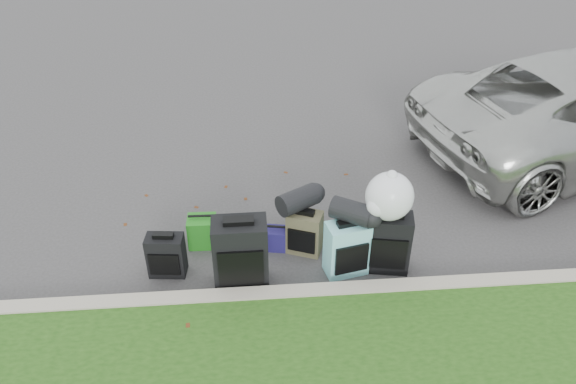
{
  "coord_description": "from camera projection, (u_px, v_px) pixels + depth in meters",
  "views": [
    {
      "loc": [
        -0.53,
        -5.16,
        4.23
      ],
      "look_at": [
        -0.1,
        0.2,
        0.55
      ],
      "focal_mm": 35.0,
      "sensor_mm": 36.0,
      "label": 1
    }
  ],
  "objects": [
    {
      "name": "curb",
      "position": [
        307.0,
        295.0,
        5.8
      ],
      "size": [
        120.0,
        0.18,
        0.15
      ],
      "primitive_type": "cube",
      "color": "#9E937F",
      "rests_on": "ground"
    },
    {
      "name": "duffel_left",
      "position": [
        298.0,
        200.0,
        6.21
      ],
      "size": [
        0.53,
        0.46,
        0.25
      ],
      "primitive_type": "cylinder",
      "rotation": [
        0.0,
        1.57,
        0.54
      ],
      "color": "black",
      "rests_on": "suitcase_olive"
    },
    {
      "name": "trash_bag",
      "position": [
        390.0,
        196.0,
        5.74
      ],
      "size": [
        0.5,
        0.5,
        0.5
      ],
      "primitive_type": "sphere",
      "color": "white",
      "rests_on": "suitcase_large_black_right"
    },
    {
      "name": "suitcase_large_black_left",
      "position": [
        241.0,
        254.0,
        5.83
      ],
      "size": [
        0.57,
        0.34,
        0.81
      ],
      "primitive_type": "cube",
      "rotation": [
        0.0,
        0.0,
        0.01
      ],
      "color": "black",
      "rests_on": "ground"
    },
    {
      "name": "suitcase_large_black_right",
      "position": [
        388.0,
        242.0,
        6.07
      ],
      "size": [
        0.51,
        0.36,
        0.7
      ],
      "primitive_type": "cube",
      "rotation": [
        0.0,
        0.0,
        -0.19
      ],
      "color": "black",
      "rests_on": "ground"
    },
    {
      "name": "suitcase_olive",
      "position": [
        305.0,
        232.0,
        6.35
      ],
      "size": [
        0.44,
        0.36,
        0.53
      ],
      "primitive_type": "cube",
      "rotation": [
        0.0,
        0.0,
        -0.37
      ],
      "color": "#3E3B27",
      "rests_on": "ground"
    },
    {
      "name": "suitcase_teal",
      "position": [
        347.0,
        248.0,
        6.04
      ],
      "size": [
        0.5,
        0.36,
        0.64
      ],
      "primitive_type": "cube",
      "rotation": [
        0.0,
        0.0,
        0.22
      ],
      "color": "#60AFB2",
      "rests_on": "ground"
    },
    {
      "name": "tote_navy",
      "position": [
        277.0,
        238.0,
        6.47
      ],
      "size": [
        0.28,
        0.24,
        0.27
      ],
      "primitive_type": "cube",
      "rotation": [
        0.0,
        0.0,
        -0.18
      ],
      "color": "navy",
      "rests_on": "ground"
    },
    {
      "name": "tote_green",
      "position": [
        202.0,
        231.0,
        6.5
      ],
      "size": [
        0.33,
        0.27,
        0.37
      ],
      "primitive_type": "cube",
      "rotation": [
        0.0,
        0.0,
        -0.03
      ],
      "color": "#217B1B",
      "rests_on": "ground"
    },
    {
      "name": "duffel_right",
      "position": [
        352.0,
        212.0,
        5.84
      ],
      "size": [
        0.5,
        0.44,
        0.24
      ],
      "primitive_type": "cylinder",
      "rotation": [
        0.0,
        1.57,
        -0.56
      ],
      "color": "black",
      "rests_on": "suitcase_teal"
    },
    {
      "name": "suitcase_small_black",
      "position": [
        166.0,
        255.0,
        6.05
      ],
      "size": [
        0.42,
        0.26,
        0.5
      ],
      "primitive_type": "cube",
      "rotation": [
        0.0,
        0.0,
        -0.1
      ],
      "color": "black",
      "rests_on": "ground"
    },
    {
      "name": "ground",
      "position": [
        298.0,
        239.0,
        6.67
      ],
      "size": [
        120.0,
        120.0,
        0.0
      ],
      "primitive_type": "plane",
      "color": "#383535",
      "rests_on": "ground"
    }
  ]
}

